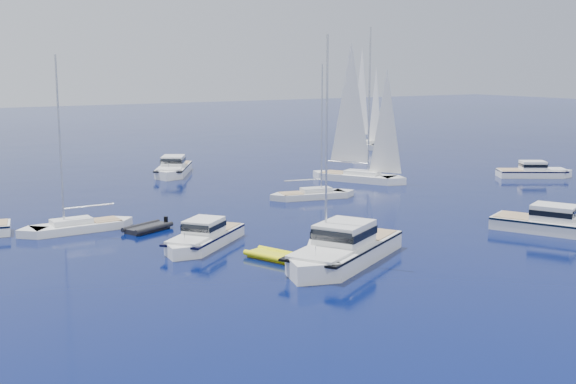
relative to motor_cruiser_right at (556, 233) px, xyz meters
name	(u,v)px	position (x,y,z in m)	size (l,w,h in m)	color
ground	(536,310)	(-15.14, -10.96, 0.00)	(400.00, 400.00, 0.00)	#07124B
motor_cruiser_right	(556,233)	(0.00, 0.00, 0.00)	(3.10, 10.13, 2.66)	silver
motor_cruiser_left	(203,246)	(-23.88, 9.95, 0.00)	(2.77, 9.06, 2.38)	white
motor_cruiser_centre	(342,262)	(-18.24, 1.53, 0.00)	(3.75, 12.26, 3.22)	silver
motor_cruiser_far_r	(534,177)	(20.57, 19.44, 0.00)	(2.66, 8.68, 2.28)	white
motor_cruiser_distant	(173,175)	(-12.64, 41.96, 0.00)	(3.15, 10.28, 2.70)	white
sailboat_fore	(326,258)	(-18.45, 2.97, 0.00)	(2.57, 9.90, 14.56)	silver
sailboat_mid_l	(77,231)	(-29.96, 19.02, 0.00)	(2.38, 9.15, 13.44)	white
sailboat_centre	(313,198)	(-7.43, 21.31, 0.00)	(2.26, 8.68, 12.76)	silver
sailboat_sails_r	(358,181)	(2.33, 27.31, 0.00)	(2.94, 11.32, 16.64)	white
sailboat_sails_far	(364,147)	(22.67, 52.97, 0.00)	(2.97, 11.43, 16.80)	white
tender_yellow	(274,259)	(-21.43, 4.48, 0.00)	(2.14, 3.95, 0.95)	yellow
tender_grey_far	(148,231)	(-25.40, 16.44, 0.00)	(2.11, 3.90, 0.95)	black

